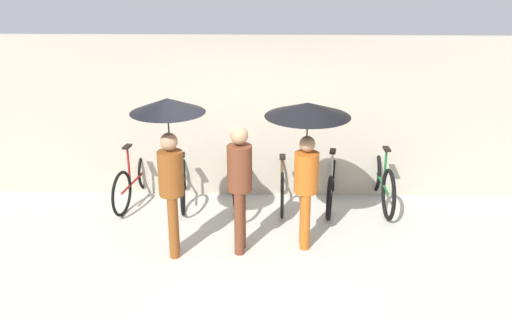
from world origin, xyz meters
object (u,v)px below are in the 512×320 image
pedestrian_leading (169,137)px  pedestrian_center (240,180)px  parked_bicycle_3 (282,181)px  pedestrian_trailing (307,132)px  parked_bicycle_2 (232,180)px  parked_bicycle_4 (332,183)px  parked_bicycle_0 (135,179)px  parked_bicycle_5 (381,180)px  parked_bicycle_1 (184,180)px

pedestrian_leading → pedestrian_center: (0.87, 0.03, -0.58)m
parked_bicycle_3 → pedestrian_trailing: (0.28, -1.27, 1.22)m
pedestrian_leading → pedestrian_center: pedestrian_leading is taller
parked_bicycle_2 → parked_bicycle_4: (1.55, 0.02, -0.05)m
parked_bicycle_4 → pedestrian_leading: bearing=133.7°
pedestrian_center → parked_bicycle_2: bearing=102.2°
parked_bicycle_0 → parked_bicycle_2: parked_bicycle_0 is taller
parked_bicycle_5 → pedestrian_center: bearing=124.8°
parked_bicycle_4 → pedestrian_center: 2.13m
parked_bicycle_4 → pedestrian_leading: size_ratio=0.83×
parked_bicycle_3 → pedestrian_leading: bearing=137.6°
pedestrian_center → pedestrian_trailing: bearing=21.3°
parked_bicycle_2 → parked_bicycle_4: size_ratio=1.06×
parked_bicycle_1 → pedestrian_center: 1.96m
parked_bicycle_0 → pedestrian_leading: size_ratio=0.82×
pedestrian_trailing → parked_bicycle_4: bearing=68.7°
pedestrian_leading → parked_bicycle_4: bearing=26.8°
pedestrian_leading → parked_bicycle_0: bearing=111.2°
parked_bicycle_1 → parked_bicycle_0: bearing=85.0°
pedestrian_leading → pedestrian_trailing: size_ratio=1.06×
parked_bicycle_0 → parked_bicycle_5: parked_bicycle_0 is taller
parked_bicycle_0 → pedestrian_trailing: pedestrian_trailing is taller
parked_bicycle_2 → pedestrian_leading: size_ratio=0.87×
parked_bicycle_3 → parked_bicycle_4: (0.77, -0.02, -0.02)m
parked_bicycle_1 → parked_bicycle_5: bearing=-96.7°
parked_bicycle_0 → parked_bicycle_3: parked_bicycle_0 is taller
pedestrian_trailing → pedestrian_center: bearing=-163.1°
pedestrian_center → parked_bicycle_0: bearing=143.0°
parked_bicycle_5 → pedestrian_center: (-2.12, -1.54, 0.62)m
parked_bicycle_2 → parked_bicycle_3: size_ratio=1.09×
pedestrian_leading → pedestrian_trailing: (1.73, 0.28, -0.01)m
pedestrian_leading → parked_bicycle_2: bearing=58.3°
parked_bicycle_3 → parked_bicycle_2: bearing=93.3°
parked_bicycle_1 → pedestrian_trailing: 2.57m
parked_bicycle_1 → parked_bicycle_4: (2.32, -0.07, -0.00)m
parked_bicycle_0 → parked_bicycle_1: bearing=-79.8°
parked_bicycle_4 → pedestrian_leading: 2.97m
parked_bicycle_3 → pedestrian_center: bearing=159.9°
parked_bicycle_5 → pedestrian_trailing: (-1.27, -1.29, 1.19)m
pedestrian_trailing → parked_bicycle_3: bearing=102.9°
parked_bicycle_1 → parked_bicycle_4: bearing=-97.9°
parked_bicycle_3 → pedestrian_leading: 2.45m
parked_bicycle_1 → pedestrian_leading: bearing=177.4°
parked_bicycle_0 → pedestrian_leading: pedestrian_leading is taller
pedestrian_center → parked_bicycle_4: bearing=52.6°
parked_bicycle_4 → pedestrian_trailing: (-0.49, -1.25, 1.23)m
parked_bicycle_1 → parked_bicycle_2: size_ratio=0.89×
parked_bicycle_4 → pedestrian_leading: pedestrian_leading is taller
parked_bicycle_2 → parked_bicycle_5: parked_bicycle_5 is taller
parked_bicycle_5 → pedestrian_leading: size_ratio=0.88×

